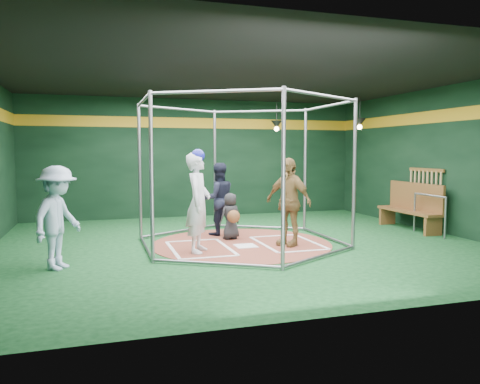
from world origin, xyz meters
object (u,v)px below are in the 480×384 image
object	(u,v)px
dugout_bench	(412,206)
visitor_leopard	(288,202)
batter_figure	(198,201)
umpire	(218,199)

from	to	relation	value
dugout_bench	visitor_leopard	bearing A→B (deg)	-165.66
batter_figure	umpire	size ratio (longest dim) A/B	1.18
umpire	dugout_bench	world-z (taller)	umpire
batter_figure	visitor_leopard	size ratio (longest dim) A/B	1.10
visitor_leopard	dugout_bench	bearing A→B (deg)	71.20
batter_figure	dugout_bench	size ratio (longest dim) A/B	0.99
visitor_leopard	umpire	world-z (taller)	visitor_leopard
visitor_leopard	dugout_bench	world-z (taller)	visitor_leopard
dugout_bench	umpire	bearing A→B (deg)	172.39
visitor_leopard	batter_figure	bearing A→B (deg)	-120.11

